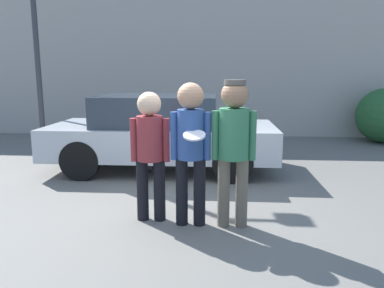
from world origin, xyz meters
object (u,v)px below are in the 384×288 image
Objects in this scene: person_left at (150,146)px; shrub at (384,116)px; person_middle_with_frisbee at (191,142)px; street_lamp at (42,3)px; person_right at (234,139)px; parked_car_near at (161,132)px.

shrub is (5.35, 5.91, -0.23)m from person_left.
shrub is at bearing 51.29° from person_middle_with_frisbee.
street_lamp reaches higher than shrub.
person_left is 0.92× the size of person_right.
person_right is (1.04, -0.13, 0.13)m from person_left.
street_lamp is at bearing 128.55° from person_left.
person_middle_with_frisbee reaches higher than parked_car_near.
parked_car_near is 2.92× the size of shrub.
person_middle_with_frisbee reaches higher than shrub.
person_left is 0.38× the size of parked_car_near.
person_right is at bearing -7.14° from person_left.
person_middle_with_frisbee is 0.52m from person_right.
shrub is at bearing 54.46° from person_right.
street_lamp is (-2.76, 1.19, 2.64)m from parked_car_near.
street_lamp reaches higher than person_left.
person_middle_with_frisbee is 2.86m from parked_car_near.
parked_car_near is 0.79× the size of street_lamp.
parked_car_near is at bearing 95.74° from person_left.
person_right is 0.42× the size of parked_car_near.
street_lamp reaches higher than parked_car_near.
person_right is 3.06m from parked_car_near.
parked_car_near is at bearing -23.23° from street_lamp.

